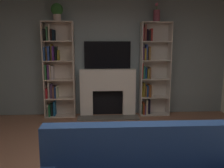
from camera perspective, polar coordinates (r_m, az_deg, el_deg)
The scene contains 7 objects.
wall_back_accent at distance 5.38m, azimuth -1.17°, elevation 6.49°, with size 5.76×0.06×2.66m, color gray.
fireplace at distance 5.31m, azimuth -1.07°, elevation -1.69°, with size 1.37×0.55×1.08m.
tv at distance 5.31m, azimuth -1.15°, elevation 7.20°, with size 1.06×0.06×0.62m, color black.
bookshelf_left at distance 5.34m, azimuth -13.81°, elevation 3.25°, with size 0.68×0.31×2.13m.
bookshelf_right at distance 5.40m, azimuth 9.66°, elevation 3.24°, with size 0.68×0.30×2.13m.
potted_plant at distance 5.31m, azimuth -13.54°, elevation 17.27°, with size 0.26×0.26×0.38m.
vase_with_flowers at distance 5.39m, azimuth 11.04°, elevation 16.52°, with size 0.15×0.15×0.42m.
Camera 1 is at (-0.22, -2.44, 1.61)m, focal length 36.71 mm.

